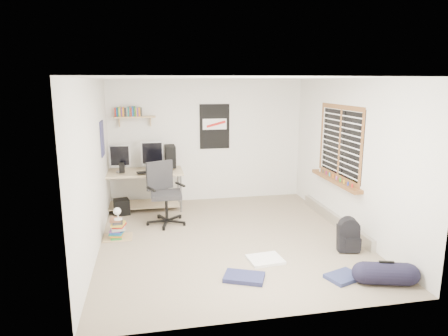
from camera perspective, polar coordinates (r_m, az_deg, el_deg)
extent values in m
cube|color=gray|center=(6.48, 0.76, -10.05)|extent=(4.00, 4.50, 0.01)
cube|color=white|center=(6.00, 0.83, 12.74)|extent=(4.00, 4.50, 0.01)
cube|color=silver|center=(8.30, -2.39, 3.88)|extent=(4.00, 0.01, 2.50)
cube|color=silver|center=(6.04, -18.17, 0.15)|extent=(0.01, 4.50, 2.50)
cube|color=silver|center=(6.81, 17.56, 1.48)|extent=(0.01, 4.50, 2.50)
cube|color=#CFAF8F|center=(7.96, -12.19, -3.27)|extent=(1.89, 1.35, 0.79)
cube|color=#A0A0A5|center=(7.80, -14.64, 1.09)|extent=(0.38, 0.11, 0.41)
cube|color=#96979B|center=(7.82, -10.19, 1.48)|extent=(0.42, 0.11, 0.46)
cube|color=black|center=(8.01, -7.68, 1.70)|extent=(0.20, 0.41, 0.43)
cube|color=black|center=(7.61, -10.83, -0.53)|extent=(0.43, 0.24, 0.02)
cube|color=black|center=(7.67, -14.38, 0.06)|extent=(0.10, 0.10, 0.19)
cube|color=black|center=(7.53, -7.98, 0.08)|extent=(0.10, 0.10, 0.18)
cube|color=#252527|center=(7.04, -8.26, -4.09)|extent=(0.94, 0.94, 1.10)
cube|color=tan|center=(8.04, -12.64, 7.13)|extent=(0.80, 0.22, 0.24)
cube|color=black|center=(8.27, -1.35, 5.94)|extent=(0.62, 0.03, 0.92)
cube|color=navy|center=(7.17, -17.00, 4.07)|extent=(0.02, 0.42, 0.60)
cube|color=brown|center=(7.01, 16.11, 3.53)|extent=(0.10, 1.50, 1.26)
cube|color=#B7B2A8|center=(7.33, 15.52, -7.03)|extent=(0.08, 2.50, 0.18)
cube|color=black|center=(6.23, 17.32, -9.54)|extent=(0.35, 0.30, 0.40)
cylinder|color=black|center=(5.45, 22.09, -13.79)|extent=(0.34, 0.34, 0.55)
cube|color=white|center=(5.74, 5.91, -12.87)|extent=(0.50, 0.44, 0.04)
cube|color=#22264D|center=(5.24, 2.90, -15.31)|extent=(0.58, 0.49, 0.05)
cube|color=navy|center=(5.46, 16.69, -14.67)|extent=(0.49, 0.43, 0.05)
cube|color=brown|center=(6.66, -14.97, -8.41)|extent=(0.57, 0.53, 0.32)
cube|color=white|center=(6.57, -14.91, -6.58)|extent=(0.19, 0.24, 0.22)
cube|color=black|center=(7.80, -14.40, -5.42)|extent=(0.32, 0.32, 0.30)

